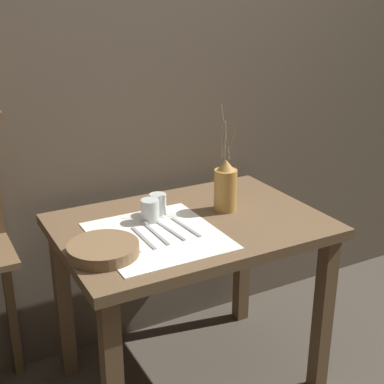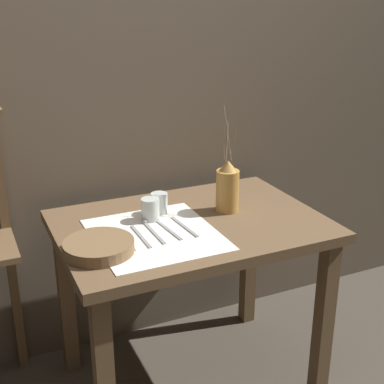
% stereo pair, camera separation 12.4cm
% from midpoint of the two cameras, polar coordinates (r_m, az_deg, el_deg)
% --- Properties ---
extents(ground_plane, '(12.00, 12.00, 0.00)m').
position_cam_midpoint_polar(ground_plane, '(2.45, 1.40, -19.28)').
color(ground_plane, '#473F35').
extents(stone_wall_back, '(7.00, 0.06, 2.40)m').
position_cam_midpoint_polar(stone_wall_back, '(2.33, -3.43, 11.48)').
color(stone_wall_back, brown).
rests_on(stone_wall_back, ground_plane).
extents(wooden_table, '(1.01, 0.71, 0.74)m').
position_cam_midpoint_polar(wooden_table, '(2.10, 1.54, -6.10)').
color(wooden_table, brown).
rests_on(wooden_table, ground_plane).
extents(linen_cloth, '(0.44, 0.47, 0.00)m').
position_cam_midpoint_polar(linen_cloth, '(1.94, -2.13, -4.57)').
color(linen_cloth, white).
rests_on(linen_cloth, wooden_table).
extents(pitcher_with_flowers, '(0.09, 0.09, 0.42)m').
position_cam_midpoint_polar(pitcher_with_flowers, '(2.13, 5.48, 0.47)').
color(pitcher_with_flowers, '#B7843D').
rests_on(pitcher_with_flowers, wooden_table).
extents(wooden_bowl, '(0.24, 0.24, 0.04)m').
position_cam_midpoint_polar(wooden_bowl, '(1.82, -7.98, -5.86)').
color(wooden_bowl, brown).
rests_on(wooden_bowl, wooden_table).
extents(glass_tumbler_near, '(0.07, 0.07, 0.09)m').
position_cam_midpoint_polar(glass_tumbler_near, '(2.04, -2.74, -1.88)').
color(glass_tumbler_near, silver).
rests_on(glass_tumbler_near, wooden_table).
extents(glass_tumbler_far, '(0.07, 0.07, 0.08)m').
position_cam_midpoint_polar(glass_tumbler_far, '(2.11, -1.83, -1.22)').
color(glass_tumbler_far, silver).
rests_on(glass_tumbler_far, wooden_table).
extents(fork_outer, '(0.02, 0.20, 0.00)m').
position_cam_midpoint_polar(fork_outer, '(1.90, -5.36, -5.07)').
color(fork_outer, '#939399').
rests_on(fork_outer, wooden_table).
extents(knife_center, '(0.01, 0.20, 0.00)m').
position_cam_midpoint_polar(knife_center, '(1.92, -3.63, -4.78)').
color(knife_center, '#939399').
rests_on(knife_center, wooden_table).
extents(spoon_outer, '(0.02, 0.21, 0.02)m').
position_cam_midpoint_polar(spoon_outer, '(2.00, -2.89, -3.71)').
color(spoon_outer, '#939399').
rests_on(spoon_outer, wooden_table).
extents(spoon_inner, '(0.04, 0.21, 0.02)m').
position_cam_midpoint_polar(spoon_inner, '(2.02, -1.55, -3.41)').
color(spoon_inner, '#939399').
rests_on(spoon_inner, wooden_table).
extents(fork_inner, '(0.03, 0.20, 0.00)m').
position_cam_midpoint_polar(fork_inner, '(1.99, 0.97, -3.74)').
color(fork_inner, '#939399').
rests_on(fork_inner, wooden_table).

